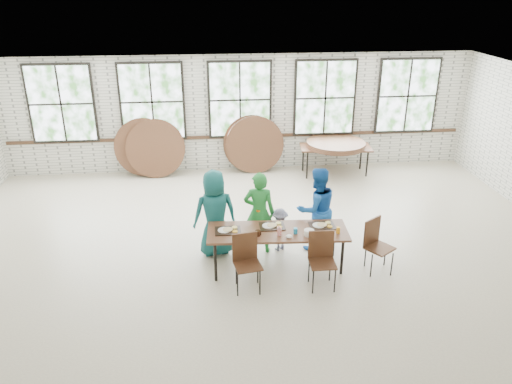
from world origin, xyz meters
TOP-DOWN VIEW (x-y plane):
  - room at (0.00, 4.44)m, footprint 12.00×12.00m
  - dining_table at (0.27, -0.59)m, footprint 2.44×0.94m
  - chair_near_left at (-0.31, -1.10)m, footprint 0.48×0.47m
  - chair_near_right at (0.92, -1.15)m, footprint 0.43×0.42m
  - chair_spare at (1.95, -0.78)m, footprint 0.58×0.57m
  - adult_teal at (-0.78, 0.06)m, footprint 0.88×0.66m
  - adult_green at (0.02, 0.06)m, footprint 0.63×0.47m
  - toddler at (0.41, 0.06)m, footprint 0.62×0.50m
  - adult_blue at (1.09, 0.06)m, footprint 0.91×0.79m
  - storage_table at (2.40, 3.84)m, footprint 1.86×0.92m
  - tabletop_clutter at (0.36, -0.62)m, footprint 2.11×0.64m
  - round_tops_stacked at (2.40, 3.84)m, footprint 1.50×1.50m
  - round_tops_leaning at (-1.01, 4.23)m, footprint 4.34×0.45m

SIDE VIEW (x-z plane):
  - toddler at x=0.41m, z-range 0.00..0.84m
  - chair_near_left at x=-0.31m, z-range 0.08..1.03m
  - chair_near_right at x=0.92m, z-range 0.08..1.03m
  - chair_spare at x=1.95m, z-range 0.08..1.03m
  - storage_table at x=2.40m, z-range 0.32..1.06m
  - dining_table at x=0.27m, z-range 0.32..1.06m
  - round_tops_leaning at x=-1.01m, z-range -0.01..1.48m
  - tabletop_clutter at x=0.36m, z-range 0.71..0.82m
  - adult_green at x=0.02m, z-range 0.00..1.57m
  - adult_blue at x=1.09m, z-range 0.00..1.61m
  - round_tops_stacked at x=2.40m, z-range 0.74..0.87m
  - adult_teal at x=-0.78m, z-range 0.00..1.62m
  - room at x=0.00m, z-range -4.17..7.83m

